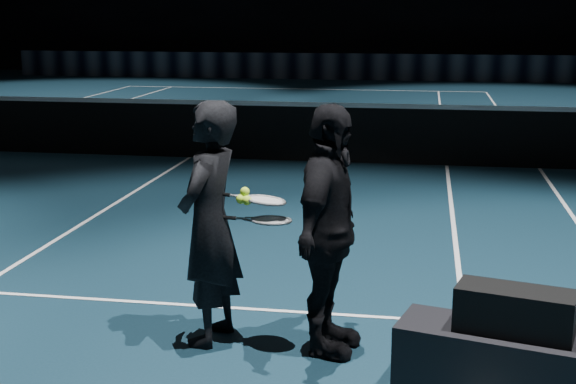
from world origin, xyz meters
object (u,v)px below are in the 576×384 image
racket_lower (271,220)px  racket_upper (266,200)px  player_b (328,231)px  tennis_balls (244,197)px  player_a (210,224)px  racket_bag (515,311)px  player_bench (511,364)px

racket_lower → racket_upper: bearing=141.3°
player_b → tennis_balls: bearing=95.0°
player_a → tennis_balls: bearing=97.1°
player_b → racket_upper: bearing=90.4°
racket_bag → tennis_balls: 1.94m
player_bench → racket_lower: racket_lower is taller
player_bench → player_b: size_ratio=0.80×
racket_bag → racket_lower: racket_lower is taller
racket_bag → player_a: 2.14m
player_bench → tennis_balls: 2.06m
player_a → racket_lower: 0.45m
player_a → racket_lower: (0.45, -0.03, 0.05)m
racket_upper → tennis_balls: 0.15m
racket_bag → racket_upper: racket_upper is taller
racket_lower → tennis_balls: size_ratio=5.67×
racket_lower → tennis_balls: bearing=178.5°
player_b → racket_bag: bearing=-102.6°
player_a → tennis_balls: player_a is taller
player_bench → racket_bag: bearing=0.0°
racket_lower → racket_upper: racket_upper is taller
player_bench → player_a: (-2.05, 0.53, 0.66)m
player_b → racket_upper: size_ratio=2.57×
racket_bag → player_bench: bearing=0.0°
player_bench → tennis_balls: size_ratio=11.67×
racket_upper → racket_bag: bearing=-18.8°
racket_upper → tennis_balls: size_ratio=5.67×
racket_bag → player_a: (-2.05, 0.53, 0.31)m
player_bench → racket_lower: bearing=177.1°
racket_lower → racket_upper: 0.15m
racket_bag → player_b: size_ratio=0.40×
player_bench → tennis_balls: (-1.80, 0.52, 0.87)m
racket_bag → tennis_balls: (-1.80, 0.52, 0.52)m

